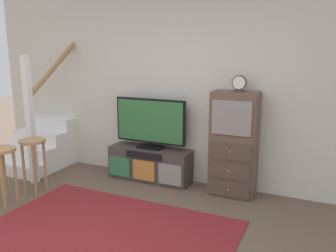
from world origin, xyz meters
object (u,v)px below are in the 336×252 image
at_px(television, 150,122).
at_px(side_cabinet, 234,144).
at_px(desk_clock, 239,84).
at_px(bar_stool_near, 2,164).
at_px(media_console, 150,164).
at_px(bar_stool_far, 33,154).

distance_m(television, side_cabinet, 1.23).
bearing_deg(television, desk_clock, -1.30).
bearing_deg(desk_clock, bar_stool_near, -148.22).
height_order(television, bar_stool_near, television).
bearing_deg(side_cabinet, media_console, -179.52).
xyz_separation_m(media_console, side_cabinet, (1.22, 0.01, 0.44)).
bearing_deg(desk_clock, television, 178.70).
relative_size(desk_clock, bar_stool_far, 0.28).
xyz_separation_m(side_cabinet, bar_stool_near, (-2.40, -1.53, -0.14)).
relative_size(television, desk_clock, 5.22).
bearing_deg(side_cabinet, bar_stool_near, -147.53).
height_order(side_cabinet, bar_stool_near, side_cabinet).
relative_size(media_console, television, 1.13).
xyz_separation_m(media_console, television, (-0.00, 0.02, 0.62)).
relative_size(television, side_cabinet, 0.79).
relative_size(side_cabinet, desk_clock, 6.60).
distance_m(desk_clock, bar_stool_far, 2.81).
bearing_deg(bar_stool_near, television, 52.52).
relative_size(media_console, side_cabinet, 0.90).
bearing_deg(television, bar_stool_near, -127.48).
bearing_deg(bar_stool_far, media_console, 41.40).
xyz_separation_m(television, bar_stool_near, (-1.18, -1.54, -0.32)).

